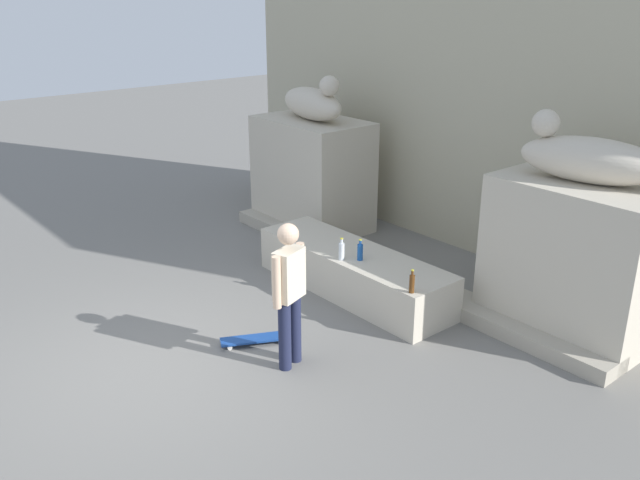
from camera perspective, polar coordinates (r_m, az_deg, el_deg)
The scene contains 13 objects.
ground_plane at distance 7.83m, azimuth -14.09°, elevation -10.40°, with size 40.00×40.00×0.00m, color slate.
facade_wall at distance 10.54m, azimuth 14.45°, elevation 14.57°, with size 10.58×0.60×5.86m, color #BAB396.
pedestal_left at distance 11.56m, azimuth -0.66°, elevation 5.64°, with size 1.96×1.23×1.87m, color beige.
pedestal_right at distance 8.53m, azimuth 20.89°, elevation -1.47°, with size 1.96×1.23×1.87m, color beige.
statue_reclining_left at distance 11.27m, azimuth -0.59°, elevation 11.58°, with size 1.67×0.82×0.78m.
statue_reclining_right at distance 8.19m, azimuth 21.75°, elevation 6.50°, with size 1.69×0.92×0.78m.
ledge_block at distance 9.20m, azimuth 2.82°, elevation -2.70°, with size 3.07×0.89×0.61m, color beige.
skater at distance 7.22m, azimuth -2.63°, elevation -4.21°, with size 0.30×0.52×1.67m.
skateboard at distance 8.05m, azimuth -5.57°, elevation -8.35°, with size 0.54×0.80×0.08m.
bottle_clear at distance 8.75m, azimuth 1.83°, elevation -0.92°, with size 0.08×0.08×0.30m.
bottle_brown at distance 7.90m, azimuth 7.80°, elevation -3.65°, with size 0.06×0.06×0.29m.
bottle_blue at distance 8.75m, azimuth 3.42°, elevation -0.99°, with size 0.08×0.08×0.29m.
stair_step at distance 9.72m, azimuth 5.73°, elevation -2.78°, with size 6.90×0.50×0.19m, color #A9A08F.
Camera 1 is at (6.16, -2.72, 3.99)m, focal length 37.73 mm.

